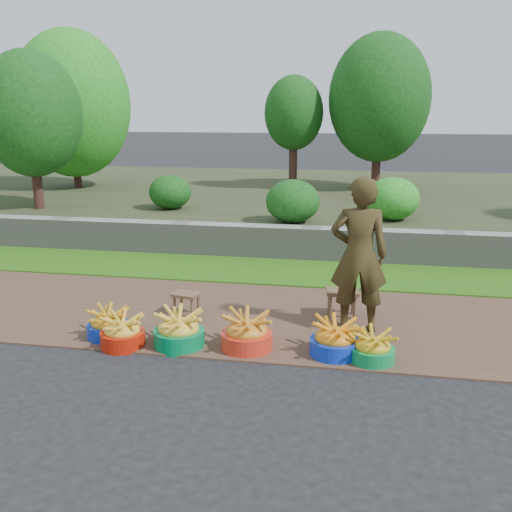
% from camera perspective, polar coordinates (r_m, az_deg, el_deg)
% --- Properties ---
extents(ground_plane, '(120.00, 120.00, 0.00)m').
position_cam_1_polar(ground_plane, '(5.63, 1.71, -10.85)').
color(ground_plane, black).
rests_on(ground_plane, ground).
extents(dirt_shoulder, '(80.00, 2.50, 0.02)m').
position_cam_1_polar(dirt_shoulder, '(6.77, 3.33, -6.34)').
color(dirt_shoulder, brown).
rests_on(dirt_shoulder, ground).
extents(grass_verge, '(80.00, 1.50, 0.04)m').
position_cam_1_polar(grass_verge, '(8.66, 4.99, -1.66)').
color(grass_verge, '#2E6713').
rests_on(grass_verge, ground).
extents(retaining_wall, '(80.00, 0.35, 0.55)m').
position_cam_1_polar(retaining_wall, '(9.42, 5.53, 1.23)').
color(retaining_wall, gray).
rests_on(retaining_wall, ground).
extents(earth_bank, '(80.00, 10.00, 0.50)m').
position_cam_1_polar(earth_bank, '(14.23, 7.27, 5.52)').
color(earth_bank, '#353B22').
rests_on(earth_bank, ground).
extents(vegetation, '(30.00, 6.55, 4.55)m').
position_cam_1_polar(vegetation, '(13.10, -3.86, 15.36)').
color(vegetation, '#391E18').
rests_on(vegetation, earth_bank).
extents(basin_a, '(0.46, 0.46, 0.34)m').
position_cam_1_polar(basin_a, '(6.40, -14.56, -6.70)').
color(basin_a, '#0C2AA4').
rests_on(basin_a, ground).
extents(basin_b, '(0.46, 0.46, 0.35)m').
position_cam_1_polar(basin_b, '(6.14, -13.20, -7.49)').
color(basin_b, '#B51A08').
rests_on(basin_b, ground).
extents(basin_c, '(0.53, 0.53, 0.39)m').
position_cam_1_polar(basin_c, '(6.02, -7.71, -7.46)').
color(basin_c, '#02783F').
rests_on(basin_c, ground).
extents(basin_d, '(0.53, 0.53, 0.40)m').
position_cam_1_polar(basin_d, '(5.90, -0.94, -7.76)').
color(basin_d, red).
rests_on(basin_d, ground).
extents(basin_e, '(0.51, 0.51, 0.38)m').
position_cam_1_polar(basin_e, '(5.81, 7.90, -8.35)').
color(basin_e, '#0F2FC3').
rests_on(basin_e, ground).
extents(basin_f, '(0.44, 0.44, 0.33)m').
position_cam_1_polar(basin_f, '(5.74, 11.57, -9.04)').
color(basin_f, '#0E853F').
rests_on(basin_f, ground).
extents(stool_left, '(0.35, 0.29, 0.27)m').
position_cam_1_polar(stool_left, '(6.87, -6.98, -4.13)').
color(stool_left, brown).
rests_on(stool_left, dirt_shoulder).
extents(stool_right, '(0.40, 0.33, 0.33)m').
position_cam_1_polar(stool_right, '(6.82, 8.61, -3.92)').
color(stool_right, brown).
rests_on(stool_right, dirt_shoulder).
extents(vendor_woman, '(0.66, 0.46, 1.72)m').
position_cam_1_polar(vendor_woman, '(6.28, 10.25, 0.09)').
color(vendor_woman, black).
rests_on(vendor_woman, dirt_shoulder).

